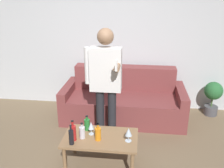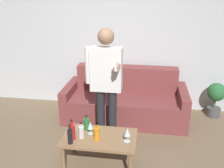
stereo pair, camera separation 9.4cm
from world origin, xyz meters
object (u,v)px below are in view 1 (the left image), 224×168
object	(u,v)px
couch	(124,101)
bottle_orange	(87,124)
coffee_table	(101,140)
person_standing_front	(105,78)

from	to	relation	value
couch	bottle_orange	bearing A→B (deg)	-108.05
coffee_table	person_standing_front	bearing A→B (deg)	91.70
coffee_table	person_standing_front	xyz separation A→B (m)	(-0.02, 0.58, 0.60)
couch	bottle_orange	world-z (taller)	couch
bottle_orange	person_standing_front	xyz separation A→B (m)	(0.18, 0.43, 0.47)
person_standing_front	coffee_table	bearing A→B (deg)	-88.30
bottle_orange	couch	bearing A→B (deg)	71.95
person_standing_front	bottle_orange	bearing A→B (deg)	-112.67
couch	coffee_table	xyz separation A→B (m)	(-0.19, -1.32, 0.06)
coffee_table	bottle_orange	xyz separation A→B (m)	(-0.20, 0.15, 0.13)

